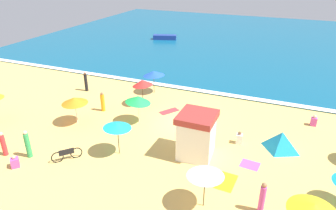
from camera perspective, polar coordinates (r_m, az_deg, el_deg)
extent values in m
plane|color=#EDBC60|center=(22.76, 1.82, -3.24)|extent=(60.00, 60.00, 0.00)
cube|color=#0F567A|center=(48.47, 14.06, 11.66)|extent=(60.00, 44.00, 0.10)
cube|color=white|center=(28.13, 6.44, 2.63)|extent=(57.00, 0.70, 0.01)
cube|color=white|center=(18.62, 5.28, -6.06)|extent=(2.14, 2.24, 2.42)
cube|color=#A5332D|center=(17.94, 5.46, -2.24)|extent=(2.13, 2.25, 0.38)
cone|color=yellow|center=(14.03, 25.42, -16.87)|extent=(2.29, 2.29, 0.43)
cylinder|color=silver|center=(23.20, -16.72, -1.03)|extent=(0.05, 0.05, 2.00)
cone|color=orange|center=(22.86, -16.97, 0.82)|extent=(2.56, 2.56, 0.49)
cylinder|color=#4C3823|center=(27.52, -2.63, 4.25)|extent=(0.05, 0.05, 1.99)
cone|color=blue|center=(27.24, -2.66, 5.89)|extent=(2.29, 2.27, 0.57)
cylinder|color=#4C3823|center=(18.98, -9.20, -6.21)|extent=(0.05, 0.05, 2.11)
cone|color=#19B7C6|center=(18.51, -9.40, -3.74)|extent=(2.43, 2.43, 0.45)
cylinder|color=silver|center=(22.44, -5.46, -0.86)|extent=(0.05, 0.05, 2.04)
cone|color=green|center=(22.09, -5.54, 1.06)|extent=(2.55, 2.54, 0.71)
cylinder|color=#4C3823|center=(25.17, -4.73, 2.28)|extent=(0.05, 0.05, 2.13)
cone|color=red|center=(24.84, -4.80, 4.15)|extent=(1.72, 1.68, 0.65)
cylinder|color=#4C3823|center=(15.18, 6.77, -14.99)|extent=(0.05, 0.05, 2.19)
cone|color=white|center=(14.60, 6.96, -12.19)|extent=(2.46, 2.47, 0.55)
pyramid|color=#1999D8|center=(20.58, 20.27, -6.28)|extent=(2.10, 1.91, 1.26)
torus|color=black|center=(19.51, -19.84, -9.12)|extent=(0.52, 0.58, 0.72)
torus|color=black|center=(19.57, -16.64, -8.50)|extent=(0.52, 0.58, 0.72)
cube|color=black|center=(19.41, -18.32, -8.27)|extent=(0.63, 0.70, 0.36)
cylinder|color=black|center=(28.94, -14.97, 4.01)|extent=(0.30, 0.30, 1.57)
sphere|color=brown|center=(28.64, -15.17, 5.67)|extent=(0.23, 0.23, 0.23)
cylinder|color=green|center=(20.41, -24.55, -6.86)|extent=(0.39, 0.39, 1.58)
sphere|color=beige|center=(19.98, -25.01, -4.67)|extent=(0.25, 0.25, 0.25)
cylinder|color=orange|center=(24.74, -12.01, 0.39)|extent=(0.37, 0.37, 1.36)
sphere|color=#9E6B47|center=(24.42, -12.18, 2.07)|extent=(0.24, 0.24, 0.24)
cube|color=#D84CA5|center=(20.08, -26.52, -9.54)|extent=(0.62, 0.62, 0.57)
sphere|color=#DBA884|center=(19.89, -26.73, -8.65)|extent=(0.20, 0.20, 0.20)
cube|color=#D84CA5|center=(24.59, 25.41, -2.79)|extent=(0.41, 0.41, 0.61)
sphere|color=beige|center=(24.42, 25.59, -1.93)|extent=(0.24, 0.24, 0.24)
cylinder|color=red|center=(21.29, -28.18, -6.61)|extent=(0.41, 0.41, 1.37)
sphere|color=beige|center=(20.92, -28.62, -4.75)|extent=(0.25, 0.25, 0.25)
cylinder|color=#D84CA5|center=(15.66, 17.04, -16.39)|extent=(0.36, 0.36, 1.47)
sphere|color=#9E6B47|center=(15.13, 17.45, -13.99)|extent=(0.24, 0.24, 0.24)
cube|color=white|center=(20.66, 13.07, -6.12)|extent=(0.47, 0.47, 0.65)
sphere|color=brown|center=(20.45, 13.18, -5.10)|extent=(0.22, 0.22, 0.22)
cube|color=orange|center=(17.43, 10.75, -13.80)|extent=(1.03, 1.63, 0.01)
cube|color=#D84CA5|center=(18.96, 14.95, -10.66)|extent=(1.16, 1.02, 0.01)
cube|color=red|center=(24.38, 0.20, -1.17)|extent=(1.46, 1.72, 0.01)
cube|color=navy|center=(47.05, -0.60, 12.48)|extent=(3.58, 2.03, 0.66)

